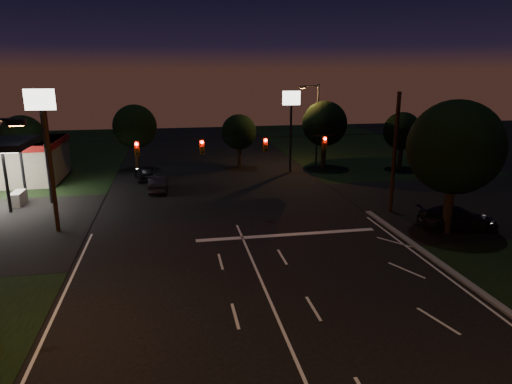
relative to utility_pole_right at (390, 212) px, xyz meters
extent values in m
plane|color=black|center=(-12.00, -15.00, 0.00)|extent=(140.00, 140.00, 0.00)
cube|color=black|center=(8.00, 1.00, 0.00)|extent=(20.00, 16.00, 0.02)
cube|color=silver|center=(-9.00, -3.50, 0.01)|extent=(12.00, 0.50, 0.01)
cylinder|color=black|center=(0.00, 0.00, 0.00)|extent=(0.30, 0.30, 9.00)
cylinder|color=black|center=(-24.00, 0.00, 0.00)|extent=(0.28, 0.28, 8.00)
cylinder|color=black|center=(-12.00, 0.00, 6.00)|extent=(24.00, 0.03, 0.03)
cylinder|color=black|center=(-12.00, 0.00, 6.50)|extent=(24.00, 0.02, 0.02)
cube|color=#3F3307|center=(-18.50, 0.00, 5.45)|extent=(0.32, 0.26, 1.00)
sphere|color=#FF0705|center=(-18.50, -0.16, 5.78)|extent=(0.22, 0.22, 0.22)
sphere|color=black|center=(-18.50, -0.16, 5.45)|extent=(0.20, 0.20, 0.20)
sphere|color=black|center=(-18.50, -0.16, 5.12)|extent=(0.20, 0.20, 0.20)
cube|color=#3F3307|center=(-14.20, 0.00, 5.45)|extent=(0.32, 0.26, 1.00)
sphere|color=#FF0705|center=(-14.20, -0.16, 5.78)|extent=(0.22, 0.22, 0.22)
sphere|color=black|center=(-14.20, -0.16, 5.45)|extent=(0.20, 0.20, 0.20)
sphere|color=black|center=(-14.20, -0.16, 5.12)|extent=(0.20, 0.20, 0.20)
cube|color=#3F3307|center=(-9.80, 0.00, 5.45)|extent=(0.32, 0.26, 1.00)
sphere|color=#FF0705|center=(-9.80, -0.16, 5.78)|extent=(0.22, 0.22, 0.22)
sphere|color=black|center=(-9.80, -0.16, 5.45)|extent=(0.20, 0.20, 0.20)
sphere|color=black|center=(-9.80, -0.16, 5.12)|extent=(0.20, 0.20, 0.20)
cube|color=#3F3307|center=(-5.50, 0.00, 5.45)|extent=(0.32, 0.26, 1.00)
sphere|color=#FF0705|center=(-5.50, -0.16, 5.78)|extent=(0.22, 0.22, 0.22)
sphere|color=black|center=(-5.50, -0.16, 5.45)|extent=(0.20, 0.20, 0.20)
sphere|color=black|center=(-5.50, -0.16, 5.12)|extent=(0.20, 0.20, 0.20)
cube|color=gray|center=(-28.50, 7.00, 0.55)|extent=(0.80, 2.00, 1.10)
cylinder|color=black|center=(-28.50, 5.00, 2.40)|extent=(0.24, 0.24, 4.80)
cylinder|color=black|center=(-28.50, 9.00, 2.40)|extent=(0.24, 0.24, 4.80)
cylinder|color=black|center=(-26.00, 7.00, 3.75)|extent=(0.24, 0.24, 7.50)
cube|color=white|center=(-26.00, 7.00, 8.30)|extent=(2.20, 0.30, 1.60)
cylinder|color=black|center=(-4.00, 15.00, 3.50)|extent=(0.24, 0.24, 7.00)
cube|color=white|center=(-4.00, 15.00, 7.70)|extent=(1.80, 0.30, 1.40)
cube|color=black|center=(-21.70, -13.00, 8.70)|extent=(0.60, 0.35, 0.22)
cube|color=orange|center=(-21.70, -13.00, 8.58)|extent=(0.45, 0.25, 0.04)
cylinder|color=black|center=(-0.50, 17.00, 4.50)|extent=(0.20, 0.20, 9.00)
cylinder|color=black|center=(-1.40, 17.00, 8.80)|extent=(1.80, 0.12, 0.12)
cube|color=black|center=(-2.30, 17.00, 8.70)|extent=(0.60, 0.35, 0.22)
cube|color=orange|center=(-2.30, 17.00, 8.58)|extent=(0.45, 0.25, 0.04)
cylinder|color=black|center=(1.50, -5.00, 2.00)|extent=(0.60, 0.60, 4.00)
sphere|color=black|center=(1.50, -5.00, 5.76)|extent=(6.00, 6.00, 6.00)
sphere|color=black|center=(2.10, -4.55, 5.58)|extent=(4.50, 4.50, 4.50)
sphere|color=black|center=(0.90, -4.70, 5.62)|extent=(4.20, 4.20, 4.20)
cylinder|color=black|center=(-30.00, 15.00, 1.50)|extent=(0.49, 0.49, 3.00)
sphere|color=black|center=(-30.00, 15.00, 4.32)|extent=(4.20, 4.20, 4.20)
sphere|color=black|center=(-29.58, 15.32, 4.19)|extent=(3.15, 3.15, 3.15)
sphere|color=black|center=(-30.42, 15.21, 4.23)|extent=(2.94, 2.94, 2.94)
cylinder|color=black|center=(-20.00, 19.00, 1.62)|extent=(0.52, 0.52, 3.25)
sphere|color=black|center=(-20.00, 19.00, 4.68)|extent=(4.60, 4.60, 4.60)
sphere|color=black|center=(-19.54, 19.34, 4.54)|extent=(3.45, 3.45, 3.45)
sphere|color=black|center=(-20.46, 19.23, 4.58)|extent=(3.22, 3.22, 3.22)
cylinder|color=black|center=(-9.00, 18.00, 1.38)|extent=(0.47, 0.47, 2.75)
sphere|color=black|center=(-9.00, 18.00, 3.96)|extent=(3.80, 3.80, 3.80)
sphere|color=black|center=(-8.62, 18.28, 3.85)|extent=(2.85, 2.85, 2.85)
sphere|color=black|center=(-9.38, 18.19, 3.87)|extent=(2.66, 2.66, 2.66)
cylinder|color=black|center=(0.00, 16.00, 1.70)|extent=(0.53, 0.53, 3.40)
sphere|color=black|center=(0.00, 16.00, 4.90)|extent=(4.80, 4.80, 4.80)
sphere|color=black|center=(0.48, 16.36, 4.75)|extent=(3.60, 3.60, 3.60)
sphere|color=black|center=(-0.48, 16.24, 4.79)|extent=(3.36, 3.36, 3.36)
cylinder|color=black|center=(8.00, 14.00, 1.45)|extent=(0.48, 0.48, 2.90)
sphere|color=black|center=(8.00, 14.00, 4.18)|extent=(4.00, 4.00, 4.00)
sphere|color=black|center=(8.40, 14.30, 4.06)|extent=(3.00, 3.00, 3.00)
sphere|color=black|center=(7.60, 14.20, 4.09)|extent=(2.80, 2.80, 2.80)
imported|color=black|center=(-18.91, 13.99, 0.74)|extent=(2.43, 4.58, 1.49)
imported|color=black|center=(-17.57, 9.39, 0.71)|extent=(1.67, 4.37, 1.42)
imported|color=black|center=(2.68, -4.48, 0.76)|extent=(5.60, 3.25, 1.53)
camera|label=1|loc=(-16.18, -30.90, 10.56)|focal=32.00mm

